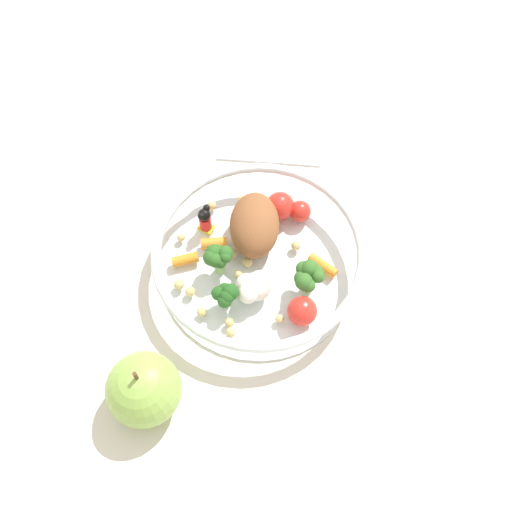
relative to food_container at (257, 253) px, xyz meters
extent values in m
plane|color=silver|center=(0.01, 0.00, -0.03)|extent=(2.40, 2.40, 0.00)
cylinder|color=white|center=(0.00, 0.00, -0.02)|extent=(0.21, 0.21, 0.01)
torus|color=white|center=(0.00, 0.00, 0.01)|extent=(0.23, 0.23, 0.01)
ellipsoid|color=brown|center=(-0.03, -0.02, 0.00)|extent=(0.10, 0.09, 0.05)
cylinder|color=#8EB766|center=(0.03, -0.03, -0.01)|extent=(0.01, 0.01, 0.02)
sphere|color=#2D6023|center=(0.04, -0.03, 0.01)|extent=(0.02, 0.02, 0.02)
sphere|color=#2D6023|center=(0.03, -0.02, 0.01)|extent=(0.01, 0.01, 0.01)
sphere|color=#2D6023|center=(0.03, -0.02, 0.01)|extent=(0.01, 0.01, 0.01)
sphere|color=#2D6023|center=(0.02, -0.02, 0.01)|extent=(0.02, 0.02, 0.02)
sphere|color=#2D6023|center=(0.03, -0.03, 0.01)|extent=(0.01, 0.01, 0.01)
sphere|color=#2D6023|center=(0.03, -0.03, 0.01)|extent=(0.02, 0.02, 0.02)
sphere|color=#2D6023|center=(0.04, -0.03, 0.01)|extent=(0.02, 0.02, 0.02)
cylinder|color=#7FAD5B|center=(0.00, 0.06, -0.01)|extent=(0.01, 0.01, 0.02)
sphere|color=#386B28|center=(0.01, 0.06, 0.01)|extent=(0.02, 0.02, 0.02)
sphere|color=#386B28|center=(0.00, 0.07, 0.01)|extent=(0.01, 0.01, 0.01)
sphere|color=#386B28|center=(0.00, 0.07, 0.01)|extent=(0.01, 0.01, 0.01)
sphere|color=#386B28|center=(-0.01, 0.07, 0.01)|extent=(0.02, 0.02, 0.02)
sphere|color=#386B28|center=(-0.01, 0.06, 0.01)|extent=(0.02, 0.02, 0.02)
sphere|color=#386B28|center=(-0.01, 0.05, 0.01)|extent=(0.02, 0.02, 0.02)
sphere|color=#386B28|center=(0.00, 0.06, 0.01)|extent=(0.02, 0.02, 0.02)
cylinder|color=#8EB766|center=(0.06, 0.00, -0.01)|extent=(0.01, 0.01, 0.02)
sphere|color=#23561E|center=(0.07, 0.00, 0.00)|extent=(0.01, 0.01, 0.01)
sphere|color=#23561E|center=(0.06, 0.01, 0.01)|extent=(0.02, 0.02, 0.02)
sphere|color=#23561E|center=(0.06, 0.00, 0.01)|extent=(0.02, 0.02, 0.02)
sphere|color=#23561E|center=(0.06, 0.00, 0.00)|extent=(0.01, 0.01, 0.01)
sphere|color=#23561E|center=(0.06, -0.01, 0.00)|extent=(0.01, 0.01, 0.01)
sphere|color=white|center=(0.05, 0.02, 0.00)|extent=(0.02, 0.02, 0.02)
sphere|color=white|center=(0.03, 0.02, 0.00)|extent=(0.03, 0.03, 0.03)
sphere|color=white|center=(0.03, 0.02, 0.00)|extent=(0.03, 0.03, 0.03)
sphere|color=white|center=(0.03, 0.02, 0.00)|extent=(0.02, 0.02, 0.02)
sphere|color=white|center=(0.03, 0.01, -0.01)|extent=(0.02, 0.02, 0.02)
cube|color=yellow|center=(0.00, -0.07, -0.02)|extent=(0.01, 0.02, 0.00)
cylinder|color=red|center=(0.00, -0.07, -0.01)|extent=(0.01, 0.01, 0.02)
sphere|color=black|center=(0.00, -0.07, 0.01)|extent=(0.01, 0.01, 0.01)
sphere|color=black|center=(0.00, -0.07, 0.01)|extent=(0.01, 0.01, 0.01)
sphere|color=black|center=(-0.01, -0.07, 0.01)|extent=(0.01, 0.01, 0.01)
cylinder|color=orange|center=(0.04, -0.07, -0.01)|extent=(0.03, 0.03, 0.01)
cylinder|color=orange|center=(-0.03, 0.06, -0.01)|extent=(0.01, 0.03, 0.01)
cylinder|color=orange|center=(0.00, -0.05, -0.01)|extent=(0.03, 0.03, 0.01)
sphere|color=red|center=(-0.07, -0.01, 0.00)|extent=(0.03, 0.03, 0.03)
sphere|color=red|center=(0.03, 0.07, 0.00)|extent=(0.03, 0.03, 0.03)
sphere|color=red|center=(-0.08, 0.01, -0.01)|extent=(0.02, 0.02, 0.02)
sphere|color=#D1B775|center=(0.09, 0.02, -0.01)|extent=(0.01, 0.01, 0.01)
sphere|color=#D1B775|center=(-0.06, -0.06, -0.01)|extent=(0.01, 0.01, 0.01)
sphere|color=#D1B775|center=(0.05, 0.06, -0.01)|extent=(0.01, 0.01, 0.01)
sphere|color=tan|center=(0.03, -0.01, -0.01)|extent=(0.01, 0.01, 0.01)
sphere|color=#D1B775|center=(0.07, -0.04, -0.01)|extent=(0.01, 0.01, 0.01)
sphere|color=tan|center=(0.01, -0.01, -0.01)|extent=(0.01, 0.01, 0.01)
sphere|color=#D1B775|center=(0.01, -0.03, -0.01)|extent=(0.01, 0.01, 0.01)
sphere|color=#D1B775|center=(0.07, -0.05, -0.01)|extent=(0.01, 0.01, 0.01)
sphere|color=tan|center=(0.08, -0.01, -0.01)|extent=(0.01, 0.01, 0.01)
sphere|color=#D1B775|center=(-0.03, -0.08, -0.01)|extent=(0.01, 0.01, 0.01)
sphere|color=#D1B775|center=(0.02, -0.09, -0.01)|extent=(0.01, 0.01, 0.01)
sphere|color=#D1B775|center=(-0.04, 0.03, -0.01)|extent=(0.01, 0.01, 0.01)
sphere|color=tan|center=(0.08, 0.02, -0.01)|extent=(0.01, 0.01, 0.01)
sphere|color=#8CB74C|center=(0.18, -0.01, 0.01)|extent=(0.07, 0.07, 0.07)
cylinder|color=brown|center=(0.18, -0.01, 0.05)|extent=(0.00, 0.00, 0.01)
cube|color=white|center=(-0.19, -0.10, -0.02)|extent=(0.18, 0.18, 0.01)
camera|label=1|loc=(0.25, 0.16, 0.53)|focal=39.88mm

